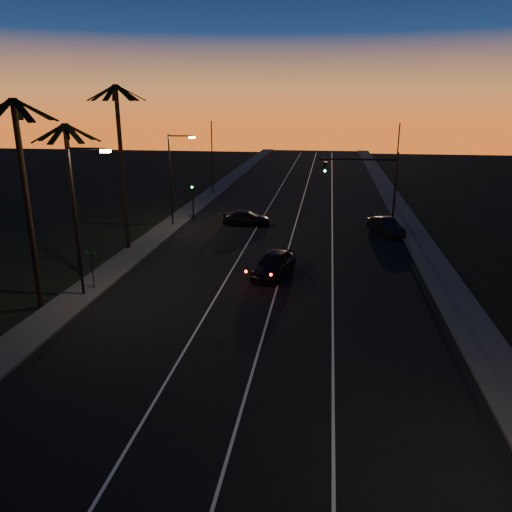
% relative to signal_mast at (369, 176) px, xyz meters
% --- Properties ---
extents(road, '(20.00, 170.00, 0.01)m').
position_rel_signal_mast_xyz_m(road, '(-7.14, -9.99, -4.78)').
color(road, black).
rests_on(road, ground).
extents(sidewalk_left, '(2.40, 170.00, 0.16)m').
position_rel_signal_mast_xyz_m(sidewalk_left, '(-18.34, -9.99, -4.70)').
color(sidewalk_left, '#31312F').
rests_on(sidewalk_left, ground).
extents(sidewalk_right, '(2.40, 170.00, 0.16)m').
position_rel_signal_mast_xyz_m(sidewalk_right, '(4.06, -9.99, -4.70)').
color(sidewalk_right, '#31312F').
rests_on(sidewalk_right, ground).
extents(lane_stripe_left, '(0.12, 160.00, 0.01)m').
position_rel_signal_mast_xyz_m(lane_stripe_left, '(-10.14, -9.99, -4.76)').
color(lane_stripe_left, silver).
rests_on(lane_stripe_left, road).
extents(lane_stripe_mid, '(0.12, 160.00, 0.01)m').
position_rel_signal_mast_xyz_m(lane_stripe_mid, '(-6.64, -9.99, -4.76)').
color(lane_stripe_mid, silver).
rests_on(lane_stripe_mid, road).
extents(lane_stripe_right, '(0.12, 160.00, 0.01)m').
position_rel_signal_mast_xyz_m(lane_stripe_right, '(-3.14, -9.99, -4.76)').
color(lane_stripe_right, silver).
rests_on(lane_stripe_right, road).
extents(palm_near, '(4.25, 4.16, 11.53)m').
position_rel_signal_mast_xyz_m(palm_near, '(-19.74, -21.99, 2.29)').
color(palm_near, black).
rests_on(palm_near, ground).
extents(palm_mid, '(4.25, 4.16, 10.03)m').
position_rel_signal_mast_xyz_m(palm_mid, '(-20.34, -15.99, 1.47)').
color(palm_mid, black).
rests_on(palm_mid, ground).
extents(palm_far, '(4.25, 4.16, 12.53)m').
position_rel_signal_mast_xyz_m(palm_far, '(-19.34, -9.99, 2.83)').
color(palm_far, black).
rests_on(palm_far, ground).
extents(streetlight_left_near, '(2.55, 0.26, 9.00)m').
position_rel_signal_mast_xyz_m(streetlight_left_near, '(-17.84, -19.99, 0.54)').
color(streetlight_left_near, black).
rests_on(streetlight_left_near, ground).
extents(streetlight_left_far, '(2.55, 0.26, 8.50)m').
position_rel_signal_mast_xyz_m(streetlight_left_far, '(-17.82, -1.99, 0.28)').
color(streetlight_left_far, black).
rests_on(streetlight_left_far, ground).
extents(street_sign, '(0.70, 0.06, 2.60)m').
position_rel_signal_mast_xyz_m(street_sign, '(-17.94, -18.99, -3.13)').
color(street_sign, black).
rests_on(street_sign, ground).
extents(signal_mast, '(7.10, 0.41, 7.00)m').
position_rel_signal_mast_xyz_m(signal_mast, '(0.00, 0.00, 0.00)').
color(signal_mast, black).
rests_on(signal_mast, ground).
extents(signal_post, '(0.28, 0.37, 4.20)m').
position_rel_signal_mast_xyz_m(signal_post, '(-16.64, -0.01, -1.89)').
color(signal_post, black).
rests_on(signal_post, ground).
extents(far_pole_left, '(0.14, 0.14, 9.00)m').
position_rel_signal_mast_xyz_m(far_pole_left, '(-18.14, 15.01, -0.28)').
color(far_pole_left, black).
rests_on(far_pole_left, ground).
extents(far_pole_right, '(0.14, 0.14, 9.00)m').
position_rel_signal_mast_xyz_m(far_pole_right, '(3.86, 12.01, -0.28)').
color(far_pole_right, black).
rests_on(far_pole_right, ground).
extents(lead_car, '(3.08, 5.75, 1.67)m').
position_rel_signal_mast_xyz_m(lead_car, '(-7.11, -14.56, -3.93)').
color(lead_car, black).
rests_on(lead_car, road).
extents(right_car, '(3.14, 4.73, 1.47)m').
position_rel_signal_mast_xyz_m(right_car, '(1.52, -2.33, -4.03)').
color(right_car, black).
rests_on(right_car, road).
extents(cross_car, '(4.64, 1.90, 1.34)m').
position_rel_signal_mast_xyz_m(cross_car, '(-11.25, -0.71, -4.10)').
color(cross_car, black).
rests_on(cross_car, road).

